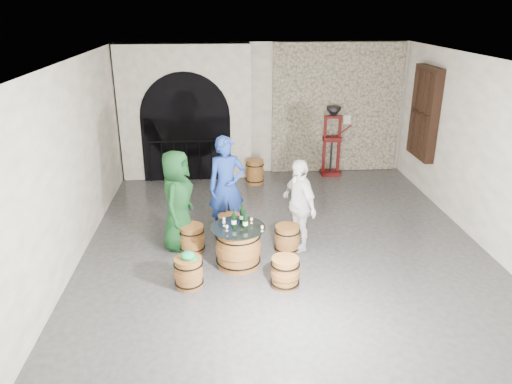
{
  "coord_description": "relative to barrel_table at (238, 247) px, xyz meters",
  "views": [
    {
      "loc": [
        -1.06,
        -7.8,
        4.04
      ],
      "look_at": [
        -0.5,
        -0.17,
        1.05
      ],
      "focal_mm": 34.0,
      "sensor_mm": 36.0,
      "label": 1
    }
  ],
  "objects": [
    {
      "name": "ground",
      "position": [
        0.84,
        0.78,
        -0.34
      ],
      "size": [
        8.0,
        8.0,
        0.0
      ],
      "primitive_type": "plane",
      "color": "#303033",
      "rests_on": "ground"
    },
    {
      "name": "wall_back",
      "position": [
        0.84,
        4.78,
        1.26
      ],
      "size": [
        8.0,
        0.0,
        8.0
      ],
      "primitive_type": "plane",
      "rotation": [
        1.57,
        0.0,
        0.0
      ],
      "color": "white",
      "rests_on": "ground"
    },
    {
      "name": "wall_front",
      "position": [
        0.84,
        -3.22,
        1.26
      ],
      "size": [
        8.0,
        0.0,
        8.0
      ],
      "primitive_type": "plane",
      "rotation": [
        -1.57,
        0.0,
        0.0
      ],
      "color": "white",
      "rests_on": "ground"
    },
    {
      "name": "wall_left",
      "position": [
        -2.66,
        0.78,
        1.26
      ],
      "size": [
        0.0,
        8.0,
        8.0
      ],
      "primitive_type": "plane",
      "rotation": [
        1.57,
        0.0,
        1.57
      ],
      "color": "white",
      "rests_on": "ground"
    },
    {
      "name": "wall_right",
      "position": [
        4.34,
        0.78,
        1.26
      ],
      "size": [
        0.0,
        8.0,
        8.0
      ],
      "primitive_type": "plane",
      "rotation": [
        1.57,
        0.0,
        -1.57
      ],
      "color": "white",
      "rests_on": "ground"
    },
    {
      "name": "ceiling",
      "position": [
        0.84,
        0.78,
        2.86
      ],
      "size": [
        8.0,
        8.0,
        0.0
      ],
      "primitive_type": "plane",
      "rotation": [
        3.14,
        0.0,
        0.0
      ],
      "color": "beige",
      "rests_on": "wall_back"
    },
    {
      "name": "stone_facing_panel",
      "position": [
        2.64,
        4.72,
        1.26
      ],
      "size": [
        3.2,
        0.12,
        3.18
      ],
      "primitive_type": "cube",
      "color": "#B2A78E",
      "rests_on": "ground"
    },
    {
      "name": "arched_opening",
      "position": [
        -1.06,
        4.51,
        1.24
      ],
      "size": [
        3.1,
        0.6,
        3.19
      ],
      "color": "white",
      "rests_on": "ground"
    },
    {
      "name": "shuttered_window",
      "position": [
        4.22,
        3.18,
        1.46
      ],
      "size": [
        0.23,
        1.1,
        2.0
      ],
      "color": "black",
      "rests_on": "wall_right"
    },
    {
      "name": "barrel_table",
      "position": [
        0.0,
        0.0,
        0.0
      ],
      "size": [
        0.89,
        0.89,
        0.69
      ],
      "color": "#935B2A",
      "rests_on": "ground"
    },
    {
      "name": "barrel_stool_left",
      "position": [
        -0.78,
        0.57,
        -0.11
      ],
      "size": [
        0.45,
        0.45,
        0.48
      ],
      "color": "#935B2A",
      "rests_on": "ground"
    },
    {
      "name": "barrel_stool_far",
      "position": [
        -0.12,
        0.96,
        -0.11
      ],
      "size": [
        0.45,
        0.45,
        0.48
      ],
      "color": "#935B2A",
      "rests_on": "ground"
    },
    {
      "name": "barrel_stool_right",
      "position": [
        0.86,
        0.44,
        -0.11
      ],
      "size": [
        0.45,
        0.45,
        0.48
      ],
      "color": "#935B2A",
      "rests_on": "ground"
    },
    {
      "name": "barrel_stool_near_right",
      "position": [
        0.68,
        -0.68,
        -0.11
      ],
      "size": [
        0.45,
        0.45,
        0.48
      ],
      "color": "#935B2A",
      "rests_on": "ground"
    },
    {
      "name": "barrel_stool_near_left",
      "position": [
        -0.78,
        -0.57,
        -0.11
      ],
      "size": [
        0.45,
        0.45,
        0.48
      ],
      "color": "#935B2A",
      "rests_on": "ground"
    },
    {
      "name": "green_cap",
      "position": [
        -0.77,
        -0.58,
        0.18
      ],
      "size": [
        0.25,
        0.21,
        0.12
      ],
      "color": "#0D9752",
      "rests_on": "barrel_stool_near_left"
    },
    {
      "name": "person_green",
      "position": [
        -1.01,
        0.73,
        0.55
      ],
      "size": [
        0.75,
        0.97,
        1.78
      ],
      "primitive_type": "imported",
      "rotation": [
        0.0,
        0.0,
        1.34
      ],
      "color": "#103B19",
      "rests_on": "ground"
    },
    {
      "name": "person_blue",
      "position": [
        -0.16,
        1.23,
        0.59
      ],
      "size": [
        0.76,
        0.58,
        1.86
      ],
      "primitive_type": "imported",
      "rotation": [
        0.0,
        0.0,
        0.21
      ],
      "color": "navy",
      "rests_on": "ground"
    },
    {
      "name": "person_white",
      "position": [
        1.06,
        0.54,
        0.48
      ],
      "size": [
        0.74,
        1.04,
        1.64
      ],
      "primitive_type": "imported",
      "rotation": [
        0.0,
        0.0,
        -1.18
      ],
      "color": "silver",
      "rests_on": "ground"
    },
    {
      "name": "wine_bottle_left",
      "position": [
        -0.06,
        -0.01,
        0.48
      ],
      "size": [
        0.08,
        0.08,
        0.32
      ],
      "color": "black",
      "rests_on": "barrel_table"
    },
    {
      "name": "wine_bottle_center",
      "position": [
        0.12,
        -0.08,
        0.48
      ],
      "size": [
        0.08,
        0.08,
        0.32
      ],
      "color": "black",
      "rests_on": "barrel_table"
    },
    {
      "name": "wine_bottle_right",
      "position": [
        0.07,
        0.17,
        0.48
      ],
      "size": [
        0.08,
        0.08,
        0.32
      ],
      "color": "black",
      "rests_on": "barrel_table"
    },
    {
      "name": "tasting_glass_a",
      "position": [
        -0.18,
        -0.13,
        0.4
      ],
      "size": [
        0.05,
        0.05,
        0.1
      ],
      "primitive_type": null,
      "color": "#C07425",
      "rests_on": "barrel_table"
    },
    {
      "name": "tasting_glass_b",
      "position": [
        0.23,
        0.13,
        0.4
      ],
      "size": [
        0.05,
        0.05,
        0.1
      ],
      "primitive_type": null,
      "color": "#C07425",
      "rests_on": "barrel_table"
    },
    {
      "name": "tasting_glass_c",
      "position": [
        -0.22,
        0.18,
        0.4
      ],
      "size": [
        0.05,
        0.05,
        0.1
      ],
      "primitive_type": null,
      "color": "#C07425",
      "rests_on": "barrel_table"
    },
    {
      "name": "tasting_glass_d",
      "position": [
        0.13,
        0.18,
        0.4
      ],
      "size": [
        0.05,
        0.05,
        0.1
      ],
      "primitive_type": null,
      "color": "#C07425",
      "rests_on": "barrel_table"
    },
    {
      "name": "tasting_glass_e",
      "position": [
        0.37,
        -0.18,
        0.4
      ],
      "size": [
        0.05,
        0.05,
        0.1
      ],
      "primitive_type": null,
      "color": "#C07425",
      "rests_on": "barrel_table"
    },
    {
      "name": "tasting_glass_f",
      "position": [
        -0.22,
        0.06,
        0.4
      ],
      "size": [
        0.05,
        0.05,
        0.1
      ],
      "primitive_type": null,
      "color": "#C07425",
      "rests_on": "barrel_table"
    },
    {
      "name": "side_barrel",
      "position": [
        0.55,
        3.88,
        -0.05
      ],
      "size": [
        0.44,
        0.44,
        0.59
      ],
      "rotation": [
        0.0,
        0.0,
        -0.09
      ],
      "color": "#935B2A",
      "rests_on": "ground"
    },
    {
      "name": "corking_press",
      "position": [
        2.49,
        4.38,
        0.66
      ],
      "size": [
        0.7,
        0.38,
        1.72
      ],
      "rotation": [
        0.0,
        0.0,
        -0.0
      ],
      "color": "#550F0E",
      "rests_on": "ground"
    },
    {
      "name": "control_box",
      "position": [
        2.89,
        4.64,
        1.01
      ],
      "size": [
        0.18,
        0.1,
        0.22
      ],
      "primitive_type": "cube",
      "color": "silver",
      "rests_on": "wall_back"
    }
  ]
}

